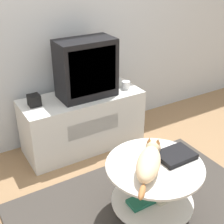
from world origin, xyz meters
name	(u,v)px	position (x,y,z in m)	size (l,w,h in m)	color
ground_plane	(152,223)	(0.00, 0.00, 0.00)	(12.00, 12.00, 0.00)	#93704C
wall_back	(60,13)	(0.00, 1.54, 1.30)	(8.00, 0.05, 2.60)	silver
rug	(152,222)	(0.00, 0.00, 0.01)	(1.93, 1.52, 0.02)	#3D3833
tv_stand	(83,121)	(0.03, 1.21, 0.28)	(1.19, 0.48, 0.56)	silver
tv	(86,69)	(0.08, 1.19, 0.84)	(0.54, 0.30, 0.55)	black
speaker	(34,100)	(-0.42, 1.25, 0.62)	(0.10, 0.10, 0.10)	black
mug	(126,85)	(0.50, 1.14, 0.60)	(0.08, 0.08, 0.08)	white
coffee_table	(153,183)	(0.03, 0.06, 0.32)	(0.69, 0.69, 0.47)	#B2B2B7
dvd_box	(176,155)	(0.21, 0.05, 0.51)	(0.26, 0.20, 0.04)	black
cat	(149,162)	(-0.04, 0.04, 0.56)	(0.45, 0.44, 0.14)	beige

